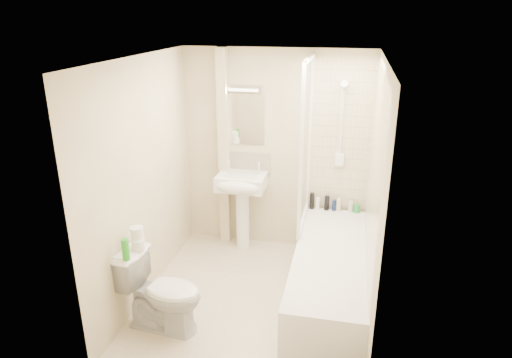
# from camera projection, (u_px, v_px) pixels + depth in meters

# --- Properties ---
(floor) EXTENTS (2.50, 2.50, 0.00)m
(floor) POSITION_uv_depth(u_px,v_px,m) (253.00, 299.00, 4.68)
(floor) COLOR beige
(floor) RESTS_ON ground
(wall_back) EXTENTS (2.20, 0.02, 2.40)m
(wall_back) POSITION_uv_depth(u_px,v_px,m) (276.00, 152.00, 5.40)
(wall_back) COLOR beige
(wall_back) RESTS_ON ground
(wall_left) EXTENTS (0.02, 2.50, 2.40)m
(wall_left) POSITION_uv_depth(u_px,v_px,m) (144.00, 182.00, 4.47)
(wall_left) COLOR beige
(wall_left) RESTS_ON ground
(wall_right) EXTENTS (0.02, 2.50, 2.40)m
(wall_right) POSITION_uv_depth(u_px,v_px,m) (374.00, 200.00, 4.04)
(wall_right) COLOR beige
(wall_right) RESTS_ON ground
(ceiling) EXTENTS (2.20, 2.50, 0.02)m
(ceiling) POSITION_uv_depth(u_px,v_px,m) (253.00, 58.00, 3.84)
(ceiling) COLOR white
(ceiling) RESTS_ON wall_back
(tile_back) EXTENTS (0.70, 0.01, 1.75)m
(tile_back) POSITION_uv_depth(u_px,v_px,m) (341.00, 137.00, 5.17)
(tile_back) COLOR beige
(tile_back) RESTS_ON wall_back
(tile_right) EXTENTS (0.01, 2.10, 1.75)m
(tile_right) POSITION_uv_depth(u_px,v_px,m) (374.00, 171.00, 4.10)
(tile_right) COLOR beige
(tile_right) RESTS_ON wall_right
(pipe_boxing) EXTENTS (0.12, 0.12, 2.40)m
(pipe_boxing) POSITION_uv_depth(u_px,v_px,m) (224.00, 150.00, 5.47)
(pipe_boxing) COLOR beige
(pipe_boxing) RESTS_ON ground
(splashback) EXTENTS (0.60, 0.02, 0.30)m
(splashback) POSITION_uv_depth(u_px,v_px,m) (245.00, 164.00, 5.53)
(splashback) COLOR beige
(splashback) RESTS_ON wall_back
(mirror) EXTENTS (0.46, 0.01, 0.60)m
(mirror) POSITION_uv_depth(u_px,v_px,m) (245.00, 119.00, 5.33)
(mirror) COLOR white
(mirror) RESTS_ON wall_back
(strip_light) EXTENTS (0.42, 0.07, 0.07)m
(strip_light) POSITION_uv_depth(u_px,v_px,m) (244.00, 88.00, 5.18)
(strip_light) COLOR silver
(strip_light) RESTS_ON wall_back
(bathtub) EXTENTS (0.70, 2.10, 0.55)m
(bathtub) POSITION_uv_depth(u_px,v_px,m) (329.00, 275.00, 4.56)
(bathtub) COLOR white
(bathtub) RESTS_ON ground
(shower_screen) EXTENTS (0.04, 0.92, 1.80)m
(shower_screen) POSITION_uv_depth(u_px,v_px,m) (306.00, 144.00, 4.82)
(shower_screen) COLOR white
(shower_screen) RESTS_ON bathtub
(shower_fixture) EXTENTS (0.10, 0.16, 0.99)m
(shower_fixture) POSITION_uv_depth(u_px,v_px,m) (341.00, 128.00, 5.08)
(shower_fixture) COLOR white
(shower_fixture) RESTS_ON wall_back
(pedestal_sink) EXTENTS (0.57, 0.51, 1.09)m
(pedestal_sink) POSITION_uv_depth(u_px,v_px,m) (241.00, 191.00, 5.41)
(pedestal_sink) COLOR white
(pedestal_sink) RESTS_ON ground
(bottle_black_a) EXTENTS (0.05, 0.05, 0.20)m
(bottle_black_a) POSITION_uv_depth(u_px,v_px,m) (312.00, 201.00, 5.42)
(bottle_black_a) COLOR black
(bottle_black_a) RESTS_ON bathtub
(bottle_white_a) EXTENTS (0.06, 0.06, 0.15)m
(bottle_white_a) POSITION_uv_depth(u_px,v_px,m) (318.00, 203.00, 5.42)
(bottle_white_a) COLOR white
(bottle_white_a) RESTS_ON bathtub
(bottle_black_b) EXTENTS (0.06, 0.06, 0.17)m
(bottle_black_b) POSITION_uv_depth(u_px,v_px,m) (327.00, 203.00, 5.39)
(bottle_black_b) COLOR black
(bottle_black_b) RESTS_ON bathtub
(bottle_blue) EXTENTS (0.05, 0.05, 0.13)m
(bottle_blue) POSITION_uv_depth(u_px,v_px,m) (334.00, 205.00, 5.38)
(bottle_blue) COLOR #12234F
(bottle_blue) RESTS_ON bathtub
(bottle_cream) EXTENTS (0.05, 0.05, 0.16)m
(bottle_cream) POSITION_uv_depth(u_px,v_px,m) (339.00, 205.00, 5.37)
(bottle_cream) COLOR beige
(bottle_cream) RESTS_ON bathtub
(bottle_white_b) EXTENTS (0.05, 0.05, 0.13)m
(bottle_white_b) POSITION_uv_depth(u_px,v_px,m) (351.00, 207.00, 5.35)
(bottle_white_b) COLOR silver
(bottle_white_b) RESTS_ON bathtub
(bottle_green) EXTENTS (0.07, 0.07, 0.10)m
(bottle_green) POSITION_uv_depth(u_px,v_px,m) (357.00, 208.00, 5.34)
(bottle_green) COLOR green
(bottle_green) RESTS_ON bathtub
(toilet) EXTENTS (0.57, 0.83, 0.76)m
(toilet) POSITION_uv_depth(u_px,v_px,m) (162.00, 291.00, 4.14)
(toilet) COLOR white
(toilet) RESTS_ON ground
(toilet_roll_lower) EXTENTS (0.12, 0.12, 0.10)m
(toilet_roll_lower) POSITION_uv_depth(u_px,v_px,m) (138.00, 244.00, 4.10)
(toilet_roll_lower) COLOR white
(toilet_roll_lower) RESTS_ON toilet
(toilet_roll_upper) EXTENTS (0.12, 0.12, 0.11)m
(toilet_roll_upper) POSITION_uv_depth(u_px,v_px,m) (137.00, 233.00, 4.08)
(toilet_roll_upper) COLOR white
(toilet_roll_upper) RESTS_ON toilet_roll_lower
(green_bottle) EXTENTS (0.06, 0.06, 0.19)m
(green_bottle) POSITION_uv_depth(u_px,v_px,m) (125.00, 249.00, 3.91)
(green_bottle) COLOR green
(green_bottle) RESTS_ON toilet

